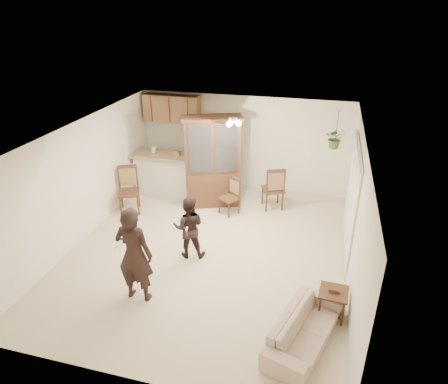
% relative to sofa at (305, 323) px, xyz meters
% --- Properties ---
extents(floor, '(6.50, 6.50, 0.00)m').
position_rel_sofa_xyz_m(floor, '(-2.09, 1.97, -0.37)').
color(floor, beige).
rests_on(floor, ground).
extents(ceiling, '(5.50, 6.50, 0.02)m').
position_rel_sofa_xyz_m(ceiling, '(-2.09, 1.97, 2.13)').
color(ceiling, white).
rests_on(ceiling, wall_back).
extents(wall_back, '(5.50, 0.02, 2.50)m').
position_rel_sofa_xyz_m(wall_back, '(-2.09, 5.22, 0.88)').
color(wall_back, silver).
rests_on(wall_back, ground).
extents(wall_front, '(5.50, 0.02, 2.50)m').
position_rel_sofa_xyz_m(wall_front, '(-2.09, -1.28, 0.88)').
color(wall_front, silver).
rests_on(wall_front, ground).
extents(wall_left, '(0.02, 6.50, 2.50)m').
position_rel_sofa_xyz_m(wall_left, '(-4.84, 1.97, 0.88)').
color(wall_left, silver).
rests_on(wall_left, ground).
extents(wall_right, '(0.02, 6.50, 2.50)m').
position_rel_sofa_xyz_m(wall_right, '(0.66, 1.97, 0.88)').
color(wall_right, silver).
rests_on(wall_right, ground).
extents(breakfast_bar, '(1.60, 0.55, 1.00)m').
position_rel_sofa_xyz_m(breakfast_bar, '(-3.94, 4.32, 0.13)').
color(breakfast_bar, silver).
rests_on(breakfast_bar, floor).
extents(bar_top, '(1.75, 0.70, 0.08)m').
position_rel_sofa_xyz_m(bar_top, '(-3.94, 4.32, 0.68)').
color(bar_top, tan).
rests_on(bar_top, breakfast_bar).
extents(upper_cabinets, '(1.50, 0.34, 0.70)m').
position_rel_sofa_xyz_m(upper_cabinets, '(-3.99, 5.04, 1.73)').
color(upper_cabinets, brown).
rests_on(upper_cabinets, wall_back).
extents(vertical_blinds, '(0.06, 2.30, 2.10)m').
position_rel_sofa_xyz_m(vertical_blinds, '(0.62, 2.87, 0.73)').
color(vertical_blinds, silver).
rests_on(vertical_blinds, wall_right).
extents(ceiling_fixture, '(0.36, 0.36, 0.20)m').
position_rel_sofa_xyz_m(ceiling_fixture, '(-1.89, 3.17, 2.03)').
color(ceiling_fixture, '#FFE7BF').
rests_on(ceiling_fixture, ceiling).
extents(hanging_plant, '(0.43, 0.37, 0.48)m').
position_rel_sofa_xyz_m(hanging_plant, '(0.21, 4.37, 1.48)').
color(hanging_plant, '#2D5923').
rests_on(hanging_plant, ceiling).
extents(plant_cord, '(0.01, 0.01, 0.65)m').
position_rel_sofa_xyz_m(plant_cord, '(0.21, 4.37, 1.81)').
color(plant_cord, black).
rests_on(plant_cord, ceiling).
extents(sofa, '(1.26, 2.01, 0.73)m').
position_rel_sofa_xyz_m(sofa, '(0.00, 0.00, 0.00)').
color(sofa, beige).
rests_on(sofa, floor).
extents(adult, '(0.66, 0.44, 1.80)m').
position_rel_sofa_xyz_m(adult, '(-2.86, 0.29, 0.53)').
color(adult, black).
rests_on(adult, floor).
extents(child, '(0.75, 0.65, 1.35)m').
position_rel_sofa_xyz_m(child, '(-2.41, 1.71, 0.31)').
color(child, black).
rests_on(child, floor).
extents(china_hutch, '(1.53, 1.02, 2.25)m').
position_rel_sofa_xyz_m(china_hutch, '(-2.60, 4.01, 0.74)').
color(china_hutch, '#372214').
rests_on(china_hutch, floor).
extents(side_table, '(0.48, 0.48, 0.55)m').
position_rel_sofa_xyz_m(side_table, '(0.39, 0.67, -0.11)').
color(side_table, '#372214').
rests_on(side_table, floor).
extents(chair_bar, '(0.66, 0.66, 1.12)m').
position_rel_sofa_xyz_m(chair_bar, '(-4.44, 3.12, -0.05)').
color(chair_bar, '#372214').
rests_on(chair_bar, floor).
extents(chair_hutch_left, '(0.55, 0.55, 0.91)m').
position_rel_sofa_xyz_m(chair_hutch_left, '(-2.07, 3.61, -0.11)').
color(chair_hutch_left, '#372214').
rests_on(chair_hutch_left, floor).
extents(chair_hutch_right, '(0.64, 0.64, 1.11)m').
position_rel_sofa_xyz_m(chair_hutch_right, '(-1.12, 4.19, -0.05)').
color(chair_hutch_right, '#372214').
rests_on(chair_hutch_right, floor).
extents(controller_adult, '(0.05, 0.15, 0.05)m').
position_rel_sofa_xyz_m(controller_adult, '(-2.86, -0.12, 0.98)').
color(controller_adult, white).
rests_on(controller_adult, adult).
extents(controller_child, '(0.06, 0.12, 0.03)m').
position_rel_sofa_xyz_m(controller_child, '(-2.35, 1.42, 0.43)').
color(controller_child, white).
rests_on(controller_child, child).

